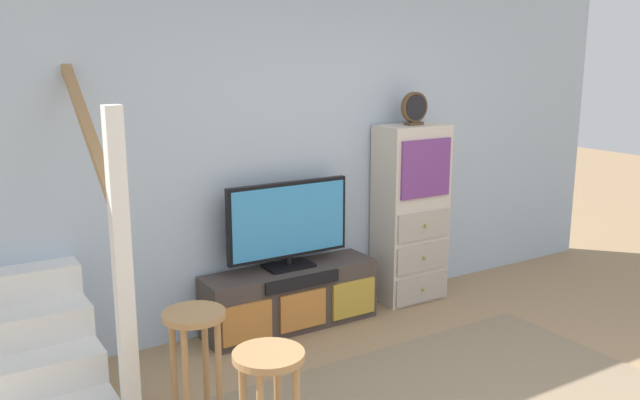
% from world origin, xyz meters
% --- Properties ---
extents(back_wall, '(6.40, 0.12, 2.70)m').
position_xyz_m(back_wall, '(0.00, 2.46, 1.35)').
color(back_wall, '#A8BCD1').
rests_on(back_wall, ground_plane).
extents(media_console, '(1.36, 0.38, 0.47)m').
position_xyz_m(media_console, '(-0.30, 2.19, 0.24)').
color(media_console, '#423833').
rests_on(media_console, ground_plane).
extents(television, '(0.98, 0.22, 0.65)m').
position_xyz_m(television, '(-0.30, 2.22, 0.82)').
color(television, black).
rests_on(television, media_console).
extents(side_cabinet, '(0.58, 0.38, 1.48)m').
position_xyz_m(side_cabinet, '(0.86, 2.20, 0.74)').
color(side_cabinet, beige).
rests_on(side_cabinet, ground_plane).
extents(desk_clock, '(0.24, 0.08, 0.27)m').
position_xyz_m(desk_clock, '(0.85, 2.19, 1.61)').
color(desk_clock, '#4C3823').
rests_on(desk_clock, side_cabinet).
extents(staircase, '(1.00, 1.36, 2.20)m').
position_xyz_m(staircase, '(-2.24, 2.20, 0.37)').
color(staircase, white).
rests_on(staircase, ground_plane).
extents(bar_stool_near, '(0.34, 0.34, 0.70)m').
position_xyz_m(bar_stool_near, '(-1.32, 0.58, 0.52)').
color(bar_stool_near, '#A37A4C').
rests_on(bar_stool_near, ground_plane).
extents(bar_stool_far, '(0.34, 0.34, 0.70)m').
position_xyz_m(bar_stool_far, '(-1.44, 1.22, 0.52)').
color(bar_stool_far, '#A37A4C').
rests_on(bar_stool_far, ground_plane).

